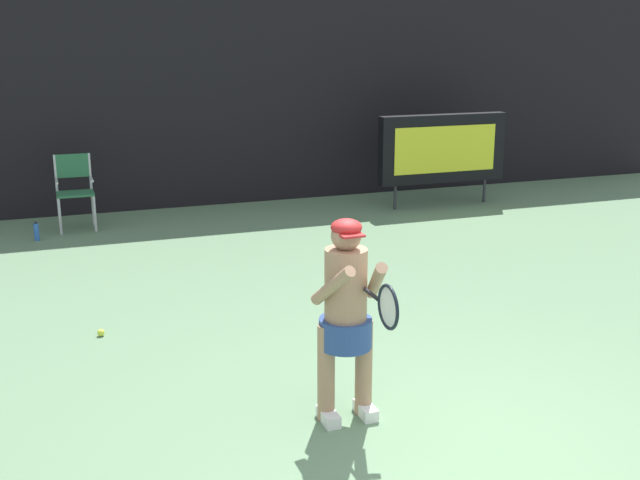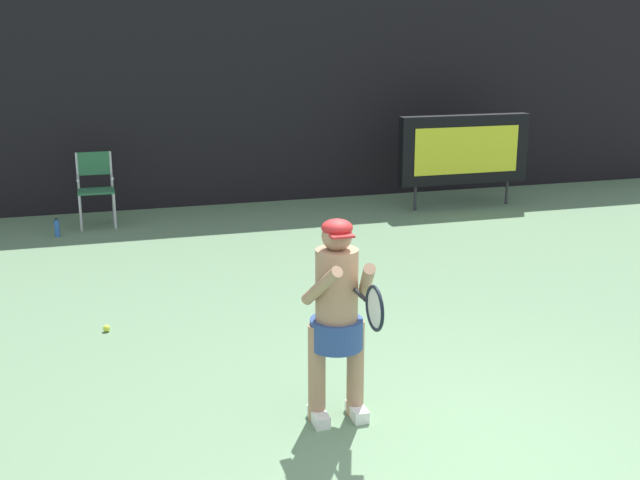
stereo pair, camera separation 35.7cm
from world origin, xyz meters
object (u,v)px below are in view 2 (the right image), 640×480
scoreboard (464,150)px  tennis_player (337,311)px  tennis_ball_loose (106,328)px  umpire_chair (95,185)px  water_bottle (57,228)px  tennis_racket (373,307)px

scoreboard → tennis_player: size_ratio=1.44×
scoreboard → tennis_ball_loose: (-5.77, -3.99, -0.91)m
umpire_chair → water_bottle: 0.91m
tennis_player → tennis_ball_loose: (-1.60, 2.28, -0.81)m
tennis_ball_loose → tennis_player: bearing=-54.9°
umpire_chair → tennis_ball_loose: size_ratio=15.88×
tennis_ball_loose → water_bottle: bearing=97.9°
umpire_chair → tennis_player: (1.57, -6.68, 0.23)m
umpire_chair → water_bottle: umpire_chair is taller
tennis_player → water_bottle: bearing=109.1°
umpire_chair → water_bottle: size_ratio=4.08×
tennis_player → tennis_ball_loose: size_ratio=22.49×
tennis_player → scoreboard: bearing=56.4°
scoreboard → umpire_chair: bearing=175.9°
tennis_player → tennis_racket: tennis_player is taller
scoreboard → tennis_ball_loose: bearing=-145.3°
tennis_player → tennis_racket: bearing=-78.8°
water_bottle → tennis_ball_loose: (0.54, -3.90, -0.09)m
water_bottle → tennis_player: bearing=-70.9°
tennis_racket → umpire_chair: bearing=104.7°
scoreboard → water_bottle: size_ratio=8.30×
water_bottle → tennis_player: 6.58m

